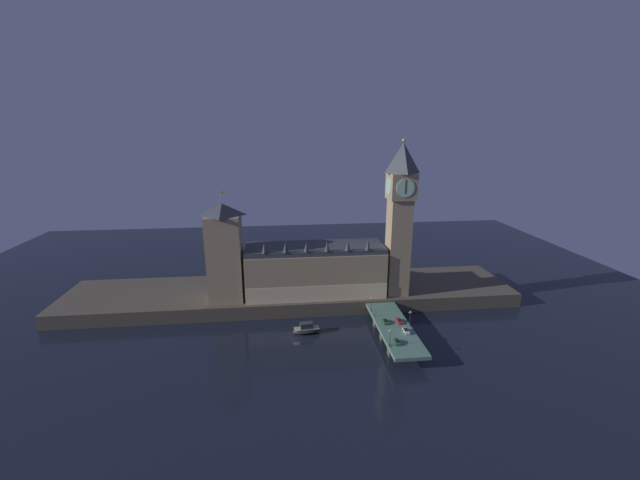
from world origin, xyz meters
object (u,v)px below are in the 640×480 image
clock_tower (400,215)px  victoria_tower (225,252)px  pedestrian_far_rail (375,314)px  street_lamp_near (390,336)px  car_southbound_trail (399,321)px  boat_upstream (307,329)px  car_northbound_lead (386,322)px  street_lamp_mid (410,317)px  street_lamp_far (371,303)px  car_northbound_trail (397,342)px  pedestrian_near_rail (390,343)px  car_southbound_lead (406,331)px

clock_tower → victoria_tower: bearing=178.1°
pedestrian_far_rail → street_lamp_near: street_lamp_near is taller
car_southbound_trail → boat_upstream: 39.07m
car_northbound_lead → boat_upstream: (-32.49, 5.55, -4.69)m
victoria_tower → street_lamp_mid: bearing=-23.9°
street_lamp_far → victoria_tower: bearing=163.2°
clock_tower → car_northbound_trail: clock_tower is taller
street_lamp_far → boat_upstream: street_lamp_far is taller
pedestrian_near_rail → street_lamp_near: size_ratio=0.26×
clock_tower → car_northbound_lead: clock_tower is taller
car_northbound_trail → car_northbound_lead: bearing=90.0°
car_southbound_lead → street_lamp_far: bearing=114.6°
car_northbound_trail → street_lamp_far: street_lamp_far is taller
pedestrian_far_rail → car_southbound_trail: bearing=-36.0°
car_northbound_trail → street_lamp_far: size_ratio=0.63×
car_southbound_lead → boat_upstream: (-38.41, 14.28, -4.75)m
victoria_tower → boat_upstream: (35.25, -25.39, -27.52)m
car_southbound_lead → pedestrian_far_rail: bearing=120.2°
car_southbound_lead → street_lamp_mid: 7.28m
car_northbound_trail → street_lamp_near: 5.23m
car_southbound_lead → pedestrian_far_rail: 17.62m
pedestrian_near_rail → pedestrian_far_rail: pedestrian_near_rail is taller
victoria_tower → pedestrian_near_rail: size_ratio=28.51×
car_northbound_lead → pedestrian_near_rail: bearing=-100.0°
victoria_tower → street_lamp_far: 69.98m
clock_tower → street_lamp_near: bearing=-109.1°
pedestrian_near_rail → pedestrian_far_rail: 23.35m
victoria_tower → street_lamp_near: victoria_tower is taller
car_southbound_trail → street_lamp_far: size_ratio=0.71×
clock_tower → street_lamp_near: (-16.01, -46.16, -35.04)m
victoria_tower → car_northbound_trail: bearing=-34.8°
clock_tower → boat_upstream: clock_tower is taller
victoria_tower → pedestrian_near_rail: victoria_tower is taller
street_lamp_near → boat_upstream: (-29.13, 23.46, -8.34)m
car_southbound_lead → street_lamp_near: (-9.28, -9.19, 3.59)m
car_southbound_trail → street_lamp_far: 15.17m
pedestrian_far_rail → street_lamp_far: (-0.40, 5.03, 3.20)m
clock_tower → car_northbound_trail: size_ratio=17.62×
pedestrian_near_rail → boat_upstream: 37.40m
car_southbound_trail → victoria_tower: bearing=157.3°
victoria_tower → boat_upstream: size_ratio=4.17×
car_southbound_lead → pedestrian_far_rail: size_ratio=2.53×
car_southbound_trail → street_lamp_far: street_lamp_far is taller
street_lamp_far → car_southbound_trail: bearing=-51.0°
street_lamp_mid → pedestrian_near_rail: bearing=-131.8°
clock_tower → street_lamp_mid: size_ratio=11.20×
car_southbound_trail → street_lamp_mid: street_lamp_mid is taller
car_southbound_trail → street_lamp_near: size_ratio=0.68×
car_northbound_lead → car_northbound_trail: car_northbound_trail is taller
clock_tower → pedestrian_far_rail: size_ratio=41.44×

